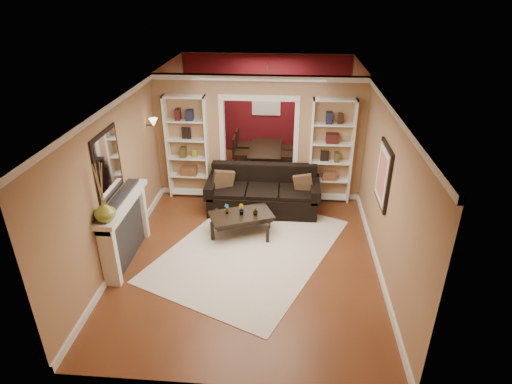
# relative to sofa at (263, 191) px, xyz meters

# --- Properties ---
(floor) EXTENTS (8.00, 8.00, 0.00)m
(floor) POSITION_rel_sofa_xyz_m (-0.14, -0.45, -0.46)
(floor) COLOR brown
(floor) RESTS_ON ground
(ceiling) EXTENTS (8.00, 8.00, 0.00)m
(ceiling) POSITION_rel_sofa_xyz_m (-0.14, -0.45, 2.24)
(ceiling) COLOR white
(ceiling) RESTS_ON ground
(wall_back) EXTENTS (8.00, 0.00, 8.00)m
(wall_back) POSITION_rel_sofa_xyz_m (-0.14, 3.55, 0.89)
(wall_back) COLOR #A47C56
(wall_back) RESTS_ON ground
(wall_front) EXTENTS (8.00, 0.00, 8.00)m
(wall_front) POSITION_rel_sofa_xyz_m (-0.14, -4.45, 0.89)
(wall_front) COLOR #A47C56
(wall_front) RESTS_ON ground
(wall_left) EXTENTS (0.00, 8.00, 8.00)m
(wall_left) POSITION_rel_sofa_xyz_m (-2.39, -0.45, 0.89)
(wall_left) COLOR #A47C56
(wall_left) RESTS_ON ground
(wall_right) EXTENTS (0.00, 8.00, 8.00)m
(wall_right) POSITION_rel_sofa_xyz_m (2.11, -0.45, 0.89)
(wall_right) COLOR #A47C56
(wall_right) RESTS_ON ground
(partition_wall) EXTENTS (4.50, 0.15, 2.70)m
(partition_wall) POSITION_rel_sofa_xyz_m (-0.14, 0.75, 0.89)
(partition_wall) COLOR #A47C56
(partition_wall) RESTS_ON floor
(red_back_panel) EXTENTS (4.44, 0.04, 2.64)m
(red_back_panel) POSITION_rel_sofa_xyz_m (-0.14, 3.52, 0.86)
(red_back_panel) COLOR maroon
(red_back_panel) RESTS_ON floor
(dining_window) EXTENTS (0.78, 0.03, 0.98)m
(dining_window) POSITION_rel_sofa_xyz_m (-0.14, 3.48, 1.09)
(dining_window) COLOR #8CA5CC
(dining_window) RESTS_ON wall_back
(area_rug) EXTENTS (3.83, 4.35, 0.01)m
(area_rug) POSITION_rel_sofa_xyz_m (-0.14, -1.52, -0.45)
(area_rug) COLOR silver
(area_rug) RESTS_ON floor
(sofa) EXTENTS (2.36, 1.02, 0.92)m
(sofa) POSITION_rel_sofa_xyz_m (0.00, 0.00, 0.00)
(sofa) COLOR black
(sofa) RESTS_ON floor
(pillow_left) EXTENTS (0.45, 0.30, 0.43)m
(pillow_left) POSITION_rel_sofa_xyz_m (-0.84, -0.02, 0.21)
(pillow_left) COLOR brown
(pillow_left) RESTS_ON sofa
(pillow_right) EXTENTS (0.39, 0.14, 0.38)m
(pillow_right) POSITION_rel_sofa_xyz_m (0.84, -0.02, 0.18)
(pillow_right) COLOR brown
(pillow_right) RESTS_ON sofa
(coffee_table) EXTENTS (1.31, 1.02, 0.44)m
(coffee_table) POSITION_rel_sofa_xyz_m (-0.35, -1.00, -0.24)
(coffee_table) COLOR black
(coffee_table) RESTS_ON floor
(plant_left) EXTENTS (0.12, 0.13, 0.21)m
(plant_left) POSITION_rel_sofa_xyz_m (-0.62, -1.00, 0.08)
(plant_left) COLOR #336626
(plant_left) RESTS_ON coffee_table
(plant_center) EXTENTS (0.14, 0.15, 0.21)m
(plant_center) POSITION_rel_sofa_xyz_m (-0.35, -1.00, 0.08)
(plant_center) COLOR #336626
(plant_center) RESTS_ON coffee_table
(plant_right) EXTENTS (0.13, 0.13, 0.18)m
(plant_right) POSITION_rel_sofa_xyz_m (-0.08, -1.00, 0.07)
(plant_right) COLOR #336626
(plant_right) RESTS_ON coffee_table
(bookshelf_left) EXTENTS (0.90, 0.30, 2.30)m
(bookshelf_left) POSITION_rel_sofa_xyz_m (-1.69, 0.58, 0.69)
(bookshelf_left) COLOR white
(bookshelf_left) RESTS_ON floor
(bookshelf_right) EXTENTS (0.90, 0.30, 2.30)m
(bookshelf_right) POSITION_rel_sofa_xyz_m (1.41, 0.58, 0.69)
(bookshelf_right) COLOR white
(bookshelf_right) RESTS_ON floor
(fireplace) EXTENTS (0.32, 1.70, 1.16)m
(fireplace) POSITION_rel_sofa_xyz_m (-2.23, -1.95, 0.12)
(fireplace) COLOR white
(fireplace) RESTS_ON floor
(vase) EXTENTS (0.39, 0.39, 0.34)m
(vase) POSITION_rel_sofa_xyz_m (-2.23, -2.61, 0.87)
(vase) COLOR olive
(vase) RESTS_ON fireplace
(mirror) EXTENTS (0.03, 0.95, 1.10)m
(mirror) POSITION_rel_sofa_xyz_m (-2.37, -1.95, 1.34)
(mirror) COLOR silver
(mirror) RESTS_ON wall_left
(wall_sconce) EXTENTS (0.18, 0.18, 0.22)m
(wall_sconce) POSITION_rel_sofa_xyz_m (-2.29, 0.10, 1.37)
(wall_sconce) COLOR #FFE0A5
(wall_sconce) RESTS_ON wall_left
(framed_art) EXTENTS (0.04, 0.85, 1.05)m
(framed_art) POSITION_rel_sofa_xyz_m (2.07, -1.45, 1.09)
(framed_art) COLOR black
(framed_art) RESTS_ON wall_right
(dining_table) EXTENTS (1.49, 0.83, 0.52)m
(dining_table) POSITION_rel_sofa_xyz_m (-0.06, 2.36, -0.20)
(dining_table) COLOR black
(dining_table) RESTS_ON floor
(dining_chair_nw) EXTENTS (0.47, 0.47, 0.93)m
(dining_chair_nw) POSITION_rel_sofa_xyz_m (-0.61, 2.06, 0.00)
(dining_chair_nw) COLOR black
(dining_chair_nw) RESTS_ON floor
(dining_chair_ne) EXTENTS (0.58, 0.58, 0.91)m
(dining_chair_ne) POSITION_rel_sofa_xyz_m (0.49, 2.06, -0.01)
(dining_chair_ne) COLOR black
(dining_chair_ne) RESTS_ON floor
(dining_chair_sw) EXTENTS (0.59, 0.59, 0.93)m
(dining_chair_sw) POSITION_rel_sofa_xyz_m (-0.61, 2.66, 0.00)
(dining_chair_sw) COLOR black
(dining_chair_sw) RESTS_ON floor
(dining_chair_se) EXTENTS (0.52, 0.52, 0.83)m
(dining_chair_se) POSITION_rel_sofa_xyz_m (0.49, 2.66, -0.05)
(dining_chair_se) COLOR black
(dining_chair_se) RESTS_ON floor
(chandelier) EXTENTS (0.50, 0.50, 0.30)m
(chandelier) POSITION_rel_sofa_xyz_m (-0.14, 2.25, 1.56)
(chandelier) COLOR #3D271B
(chandelier) RESTS_ON ceiling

